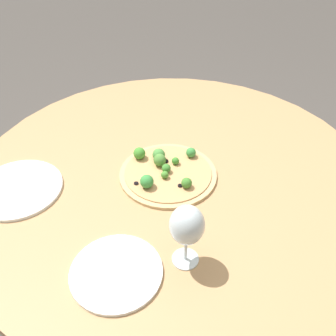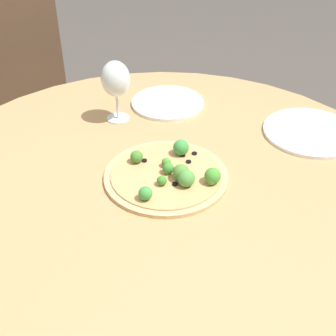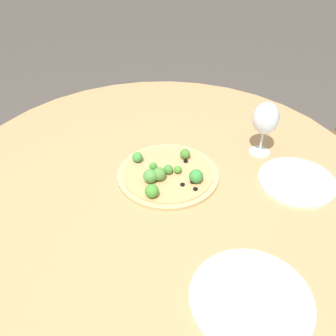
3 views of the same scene
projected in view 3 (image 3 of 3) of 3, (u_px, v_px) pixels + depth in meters
ground_plane at (162, 305)px, 1.63m from camera, size 12.00×12.00×0.00m
dining_table at (160, 186)px, 1.20m from camera, size 1.33×1.33×0.74m
pizza at (167, 174)px, 1.14m from camera, size 0.31×0.31×0.06m
wine_glass at (266, 119)px, 1.18m from camera, size 0.09×0.09×0.19m
plate_near at (297, 181)px, 1.13m from camera, size 0.23×0.23×0.01m
plate_far at (251, 299)px, 0.82m from camera, size 0.27×0.27×0.01m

